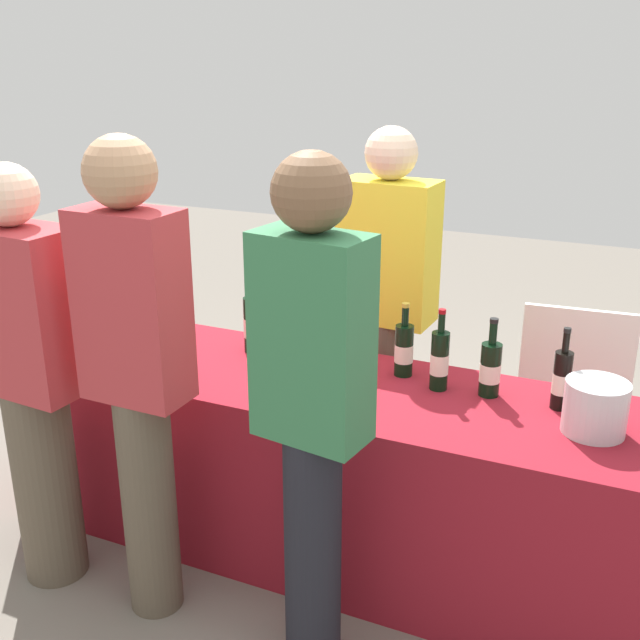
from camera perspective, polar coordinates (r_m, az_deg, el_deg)
The scene contains 21 objects.
ground_plane at distance 3.37m, azimuth 0.00°, elevation -16.49°, with size 12.00×12.00×0.00m, color slate.
tasting_table at distance 3.16m, azimuth 0.00°, elevation -10.87°, with size 2.61×0.70×0.77m, color maroon.
wine_bottle_0 at distance 3.47m, azimuth -13.52°, elevation 0.48°, with size 0.07×0.07×0.32m.
wine_bottle_1 at distance 3.23m, azimuth -5.06°, elevation -0.30°, with size 0.08×0.08×0.33m.
wine_bottle_2 at distance 3.13m, azimuth -1.69°, elevation -1.28°, with size 0.07×0.07×0.30m.
wine_bottle_3 at distance 3.06m, azimuth 0.53°, elevation -1.55°, with size 0.08×0.08×0.33m.
wine_bottle_4 at distance 3.01m, azimuth 6.32°, elevation -2.21°, with size 0.07×0.07×0.30m.
wine_bottle_5 at distance 2.90m, azimuth 8.96°, elevation -2.98°, with size 0.07×0.07×0.32m.
wine_bottle_6 at distance 2.89m, azimuth 12.65°, elevation -3.57°, with size 0.08×0.08×0.30m.
wine_bottle_7 at distance 2.85m, azimuth 17.68°, elevation -4.27°, with size 0.07×0.07×0.31m.
wine_glass_0 at distance 3.28m, azimuth -16.40°, elevation -1.13°, with size 0.07×0.07×0.14m.
wine_glass_1 at distance 3.26m, azimuth -14.05°, elevation -1.06°, with size 0.07×0.07×0.14m.
wine_glass_2 at distance 2.89m, azimuth -1.61°, elevation -3.32°, with size 0.07×0.07×0.13m.
wine_glass_3 at distance 2.79m, azimuth -0.35°, elevation -4.07°, with size 0.07×0.07×0.14m.
wine_glass_4 at distance 2.80m, azimuth 2.16°, elevation -3.73°, with size 0.08×0.08×0.15m.
ice_bucket at distance 2.72m, azimuth 19.96°, elevation -6.19°, with size 0.21×0.21×0.18m, color silver.
server_pouring at distance 3.42m, azimuth 5.02°, elevation 1.31°, with size 0.43×0.25×1.69m.
guest_0 at distance 2.99m, azimuth -20.87°, elevation -3.62°, with size 0.45×0.27×1.64m.
guest_1 at distance 2.65m, azimuth -13.56°, elevation -3.38°, with size 0.36×0.23×1.75m.
guest_2 at distance 2.34m, azimuth -0.59°, elevation -6.17°, with size 0.37×0.24×1.73m.
menu_board at distance 3.83m, azimuth 18.38°, elevation -5.36°, with size 0.51×0.03×0.87m, color white.
Camera 1 is at (1.11, -2.48, 1.99)m, focal length 42.66 mm.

